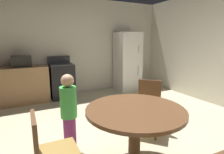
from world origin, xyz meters
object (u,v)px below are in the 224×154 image
oven_range (62,80)px  refrigerator (127,62)px  chair_northeast (148,103)px  chair_west (50,151)px  dining_table (135,121)px  person_child (69,111)px  microwave (21,61)px

oven_range → refrigerator: size_ratio=0.62×
refrigerator → chair_northeast: size_ratio=2.02×
chair_northeast → chair_west: bearing=-21.7°
dining_table → chair_west: chair_west is taller
dining_table → refrigerator: bearing=60.5°
dining_table → person_child: (-0.61, 0.69, -0.02)m
chair_northeast → person_child: person_child is taller
microwave → dining_table: (1.14, -3.20, -0.43)m
chair_northeast → microwave: bearing=-97.6°
microwave → chair_northeast: bearing=-54.2°
dining_table → chair_northeast: 0.96m
refrigerator → microwave: refrigerator is taller
chair_northeast → person_child: bearing=-45.0°
microwave → chair_west: 3.25m
dining_table → chair_west: 0.96m
microwave → chair_west: size_ratio=0.51×
chair_northeast → chair_west: 1.77m
oven_range → chair_northeast: size_ratio=1.26×
dining_table → chair_west: (-0.95, -0.00, -0.10)m
refrigerator → chair_west: size_ratio=2.02×
chair_northeast → dining_table: bearing=0.0°
refrigerator → chair_west: bearing=-131.0°
refrigerator → person_child: refrigerator is taller
chair_northeast → chair_west: same height
refrigerator → person_child: bearing=-134.2°
chair_northeast → person_child: (-1.30, 0.04, 0.08)m
refrigerator → person_child: 3.45m
chair_west → refrigerator: bearing=48.9°
refrigerator → chair_northeast: 2.75m
oven_range → person_child: oven_range is taller
oven_range → chair_west: (-0.73, -3.21, 0.03)m
oven_range → refrigerator: bearing=-1.5°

